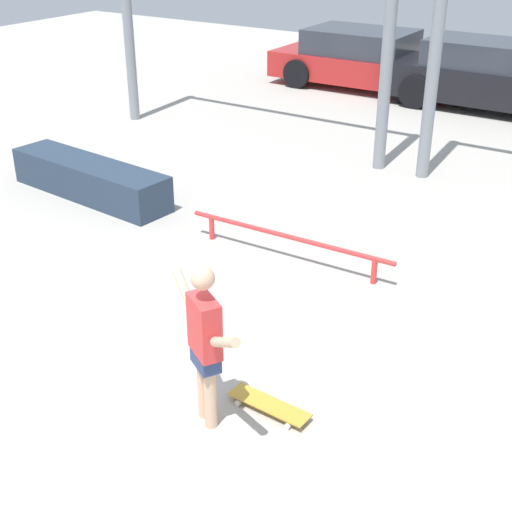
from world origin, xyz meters
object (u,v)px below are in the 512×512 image
object	(u,v)px
skateboarder	(205,339)
parked_car_black	(491,77)
parked_car_red	(364,60)
skateboard	(269,405)
grind_box	(90,179)
grind_rail	(288,239)

from	to	relation	value
skateboarder	parked_car_black	xyz separation A→B (m)	(-1.08, 11.67, -0.15)
parked_car_black	parked_car_red	bearing A→B (deg)	174.20
skateboard	grind_box	world-z (taller)	grind_box
skateboard	parked_car_black	bearing A→B (deg)	100.23
skateboard	skateboarder	bearing A→B (deg)	-130.47
grind_box	parked_car_red	size ratio (longest dim) A/B	0.65
grind_box	parked_car_black	distance (m)	9.14
skateboarder	parked_car_red	distance (m)	12.74
skateboarder	grind_rail	xyz separation A→B (m)	(-1.01, 3.07, -0.57)
skateboarder	parked_car_black	distance (m)	11.72
grind_rail	parked_car_red	bearing A→B (deg)	109.75
parked_car_black	skateboarder	bearing A→B (deg)	-84.17
grind_box	grind_rail	bearing A→B (deg)	-3.25
skateboard	parked_car_red	world-z (taller)	parked_car_red
skateboard	parked_car_black	world-z (taller)	parked_car_black
grind_rail	parked_car_black	xyz separation A→B (m)	(-0.07, 8.60, 0.42)
skateboarder	skateboard	distance (m)	0.96
skateboarder	grind_box	world-z (taller)	skateboarder
skateboarder	grind_rail	distance (m)	3.28
grind_rail	parked_car_red	size ratio (longest dim) A/B	0.64
skateboard	grind_box	xyz separation A→B (m)	(-5.04, 2.87, 0.21)
skateboarder	grind_box	bearing A→B (deg)	175.99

